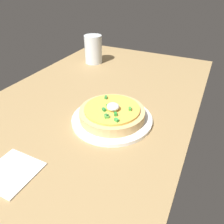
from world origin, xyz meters
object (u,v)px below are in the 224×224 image
at_px(plate, 112,119).
at_px(cup_near, 93,50).
at_px(napkin, 12,172).
at_px(pizza, 112,113).

height_order(plate, cup_near, cup_near).
relative_size(cup_near, napkin, 1.16).
bearing_deg(plate, cup_near, 35.98).
distance_m(cup_near, napkin, 0.72).
relative_size(plate, cup_near, 1.88).
height_order(pizza, cup_near, cup_near).
bearing_deg(napkin, cup_near, 14.74).
distance_m(pizza, napkin, 0.31).
bearing_deg(plate, napkin, 158.05).
height_order(plate, napkin, plate).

